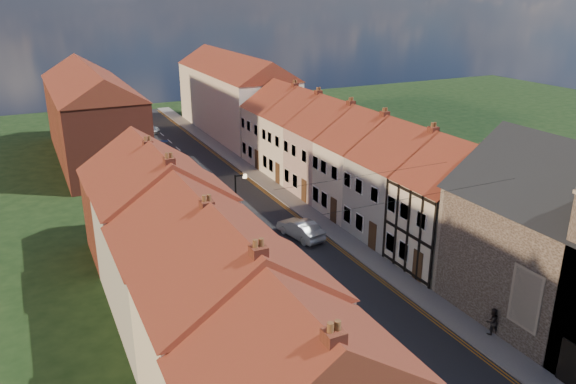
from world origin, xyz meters
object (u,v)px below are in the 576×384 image
(car_mid, at_px, (266,265))
(car_distant, at_px, (147,128))
(car_far, at_px, (159,152))
(pedestrian_right, at_px, (492,321))
(lamppost, at_px, (238,210))
(car_mid_b, at_px, (301,229))

(car_mid, height_order, car_distant, car_mid)
(car_far, relative_size, pedestrian_right, 3.20)
(lamppost, bearing_deg, car_mid_b, 9.40)
(car_mid, height_order, car_far, car_mid)
(lamppost, relative_size, pedestrian_right, 3.84)
(pedestrian_right, xyz_separation_m, car_mid_b, (-3.51, 16.14, -0.18))
(car_distant, bearing_deg, lamppost, -109.01)
(car_mid, xyz_separation_m, car_mid_b, (4.79, 4.35, -0.03))
(car_distant, bearing_deg, car_mid_b, -101.18)
(car_mid, bearing_deg, lamppost, 116.91)
(car_mid, height_order, pedestrian_right, pedestrian_right)
(car_distant, distance_m, car_mid_b, 39.20)
(car_distant, bearing_deg, car_far, -112.09)
(car_mid, xyz_separation_m, car_far, (0.27, 30.63, -0.03))
(car_far, distance_m, car_distant, 12.88)
(car_distant, bearing_deg, car_mid, -107.95)
(pedestrian_right, bearing_deg, car_distant, -77.00)
(car_mid, distance_m, car_far, 30.64)
(lamppost, distance_m, car_mid, 4.48)
(lamppost, relative_size, car_mid_b, 1.37)
(lamppost, distance_m, car_distant, 40.15)
(lamppost, relative_size, car_far, 1.20)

